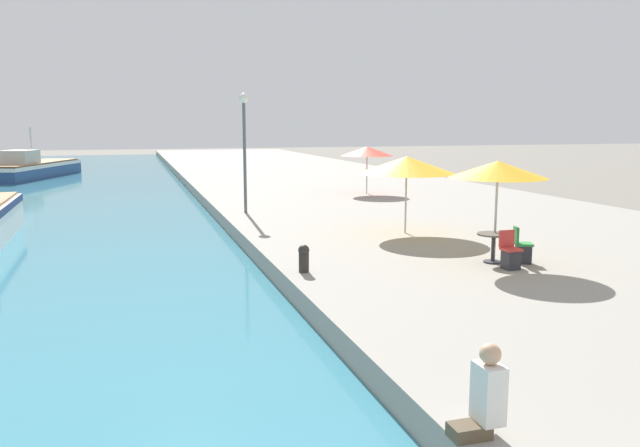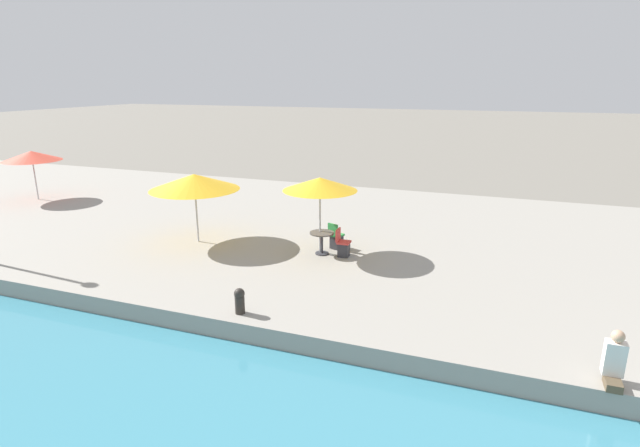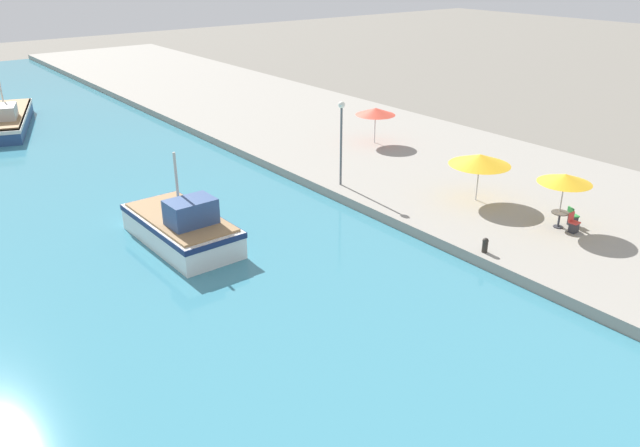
# 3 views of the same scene
# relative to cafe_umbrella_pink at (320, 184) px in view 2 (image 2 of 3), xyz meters

# --- Properties ---
(cafe_umbrella_pink) EXTENTS (2.41, 2.41, 2.53)m
(cafe_umbrella_pink) POSITION_rel_cafe_umbrella_pink_xyz_m (0.00, 0.00, 0.00)
(cafe_umbrella_pink) COLOR #B7B7B7
(cafe_umbrella_pink) RESTS_ON quay_promenade
(cafe_umbrella_white) EXTENTS (3.09, 3.09, 2.42)m
(cafe_umbrella_white) POSITION_rel_cafe_umbrella_pink_xyz_m (-0.39, 4.45, -0.16)
(cafe_umbrella_white) COLOR #B7B7B7
(cafe_umbrella_white) RESTS_ON quay_promenade
(cafe_umbrella_striped) EXTENTS (2.61, 2.61, 2.32)m
(cafe_umbrella_striped) POSITION_rel_cafe_umbrella_pink_xyz_m (2.52, 15.35, -0.22)
(cafe_umbrella_striped) COLOR #B7B7B7
(cafe_umbrella_striped) RESTS_ON quay_promenade
(cafe_table) EXTENTS (0.80, 0.80, 0.74)m
(cafe_table) POSITION_rel_cafe_umbrella_pink_xyz_m (-0.11, -0.11, -1.78)
(cafe_table) COLOR #333338
(cafe_table) RESTS_ON quay_promenade
(cafe_chair_left) EXTENTS (0.55, 0.53, 0.91)m
(cafe_chair_left) POSITION_rel_cafe_umbrella_pink_xyz_m (0.56, -0.37, -1.99)
(cafe_chair_left) COLOR #2D2D33
(cafe_chair_left) RESTS_ON quay_promenade
(cafe_chair_right) EXTENTS (0.41, 0.44, 0.91)m
(cafe_chair_right) POSITION_rel_cafe_umbrella_pink_xyz_m (-0.09, -0.83, -1.99)
(cafe_chair_right) COLOR #2D2D33
(cafe_chair_right) RESTS_ON quay_promenade
(person_at_quay) EXTENTS (0.57, 0.36, 1.07)m
(person_at_quay) POSITION_rel_cafe_umbrella_pink_xyz_m (-5.03, -7.73, -1.84)
(person_at_quay) COLOR brown
(person_at_quay) RESTS_ON quay_promenade
(mooring_bollard) EXTENTS (0.26, 0.26, 0.65)m
(mooring_bollard) POSITION_rel_cafe_umbrella_pink_xyz_m (-4.88, 0.29, -1.96)
(mooring_bollard) COLOR #2D2823
(mooring_bollard) RESTS_ON quay_promenade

